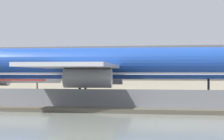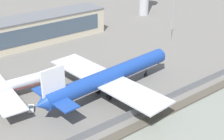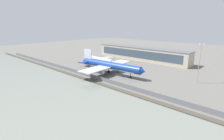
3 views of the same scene
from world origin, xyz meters
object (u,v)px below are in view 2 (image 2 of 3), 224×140
Objects in this scene: apron_light_mast_apron_west at (173,13)px; passenger_jet_silver at (2,88)px; cargo_jet_blue at (109,77)px; baggage_tug at (31,109)px.

passenger_jet_silver is at bearing -176.71° from apron_light_mast_apron_west.
cargo_jet_blue is 26.00m from baggage_tug.
apron_light_mast_apron_west is at bearing 3.29° from passenger_jet_silver.
cargo_jet_blue is 2.30× the size of apron_light_mast_apron_west.
cargo_jet_blue reaches higher than passenger_jet_silver.
apron_light_mast_apron_west reaches higher than passenger_jet_silver.
passenger_jet_silver is at bearing 149.72° from cargo_jet_blue.
baggage_tug is 0.15× the size of apron_light_mast_apron_west.
passenger_jet_silver is 12.14m from baggage_tug.
passenger_jet_silver is at bearing 110.74° from baggage_tug.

